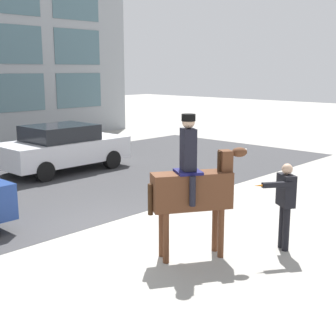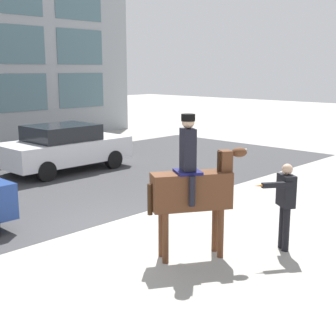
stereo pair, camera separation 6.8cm
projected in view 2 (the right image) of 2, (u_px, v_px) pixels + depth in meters
ground_plane at (115, 230)px, 9.84m from camera, size 80.00×80.00×0.00m
road_surface at (5, 191)px, 13.04m from camera, size 23.56×8.50×0.01m
mounted_horse_lead at (193, 186)px, 8.20m from camera, size 1.63×1.19×2.58m
pedestrian_bystander at (285, 200)px, 8.60m from camera, size 0.90×0.51×1.64m
street_car_far_lane at (64, 147)px, 15.53m from camera, size 4.26×2.05×1.54m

